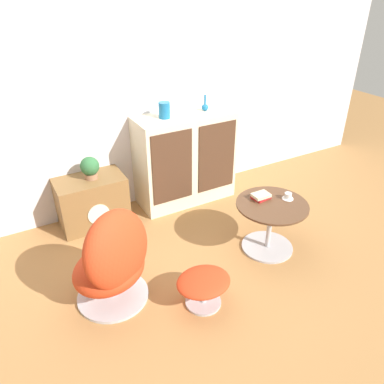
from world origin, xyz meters
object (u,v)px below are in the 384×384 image
(ottoman, at_px, (204,284))
(teacup, at_px, (288,197))
(vase_leftmost, at_px, (164,110))
(potted_plant, at_px, (90,167))
(coffee_table, at_px, (270,222))
(egg_chair, at_px, (113,261))
(sideboard, at_px, (185,159))
(vase_inner_left, at_px, (205,107))
(book_stack, at_px, (261,196))
(tv_console, at_px, (92,201))

(ottoman, relative_size, teacup, 4.16)
(vase_leftmost, relative_size, potted_plant, 0.71)
(ottoman, distance_m, coffee_table, 0.93)
(egg_chair, distance_m, ottoman, 0.70)
(sideboard, relative_size, vase_inner_left, 6.28)
(sideboard, bearing_deg, vase_leftmost, 179.02)
(sideboard, relative_size, teacup, 10.38)
(sideboard, xyz_separation_m, coffee_table, (0.23, -1.18, -0.20))
(ottoman, distance_m, vase_inner_left, 1.93)
(egg_chair, relative_size, ottoman, 1.98)
(sideboard, relative_size, coffee_table, 1.66)
(potted_plant, bearing_deg, teacup, -40.07)
(coffee_table, height_order, book_stack, book_stack)
(sideboard, height_order, tv_console, sideboard)
(ottoman, relative_size, book_stack, 2.50)
(egg_chair, height_order, potted_plant, egg_chair)
(ottoman, xyz_separation_m, coffee_table, (0.88, 0.30, 0.10))
(ottoman, height_order, teacup, teacup)
(coffee_table, height_order, vase_leftmost, vase_leftmost)
(teacup, bearing_deg, ottoman, -164.28)
(sideboard, relative_size, ottoman, 2.50)
(sideboard, relative_size, vase_leftmost, 6.67)
(vase_leftmost, bearing_deg, coffee_table, -68.82)
(vase_leftmost, bearing_deg, teacup, -61.82)
(ottoman, relative_size, coffee_table, 0.66)
(vase_inner_left, xyz_separation_m, potted_plant, (-1.27, 0.02, -0.41))
(vase_inner_left, bearing_deg, coffee_table, -90.49)
(vase_inner_left, distance_m, potted_plant, 1.34)
(coffee_table, xyz_separation_m, vase_leftmost, (-0.46, 1.19, 0.78))
(sideboard, distance_m, book_stack, 1.08)
(ottoman, xyz_separation_m, vase_inner_left, (0.89, 1.49, 0.84))
(ottoman, bearing_deg, vase_inner_left, 59.05)
(coffee_table, distance_m, book_stack, 0.25)
(vase_leftmost, height_order, potted_plant, vase_leftmost)
(egg_chair, height_order, teacup, egg_chair)
(coffee_table, distance_m, teacup, 0.28)
(potted_plant, height_order, teacup, potted_plant)
(egg_chair, xyz_separation_m, vase_leftmost, (0.99, 1.12, 0.68))
(egg_chair, height_order, book_stack, egg_chair)
(ottoman, bearing_deg, egg_chair, 147.26)
(teacup, distance_m, book_stack, 0.24)
(tv_console, xyz_separation_m, vase_inner_left, (1.30, -0.02, 0.79))
(sideboard, height_order, book_stack, sideboard)
(potted_plant, bearing_deg, tv_console, -178.59)
(sideboard, xyz_separation_m, tv_console, (-1.06, 0.03, -0.24))
(tv_console, xyz_separation_m, potted_plant, (0.03, 0.00, 0.38))
(ottoman, bearing_deg, tv_console, 105.24)
(egg_chair, distance_m, vase_leftmost, 1.64)
(coffee_table, distance_m, vase_inner_left, 1.40)
(teacup, bearing_deg, book_stack, 149.00)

